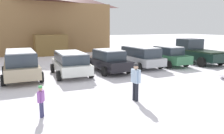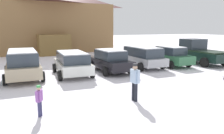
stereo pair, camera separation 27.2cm
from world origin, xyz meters
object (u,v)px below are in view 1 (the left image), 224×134
Objects in this scene: ski_lodge at (41,18)px; pickup_truck at (196,52)px; skier_adult_in_blue_parka at (136,80)px; parked_black_sedan at (108,60)px; parked_beige_suv at (21,64)px; parked_white_suv at (71,63)px; skier_child_in_purple_jacket at (41,100)px; parked_silver_wagon at (140,56)px; parked_green_coupe at (167,56)px.

pickup_truck is at bearing -56.53° from ski_lodge.
parked_black_sedan is at bearing 75.17° from skier_adult_in_blue_parka.
skier_adult_in_blue_parka is (-10.59, -6.48, -0.05)m from pickup_truck.
parked_beige_suv reaches higher than parked_white_suv.
parked_black_sedan reaches higher than skier_child_in_purple_jacket.
parked_silver_wagon is (8.98, 0.14, -0.06)m from parked_beige_suv.
pickup_truck is (10.84, -16.40, -3.42)m from ski_lodge.
parked_silver_wagon is 11.20m from skier_child_in_purple_jacket.
parked_black_sedan is (2.79, 0.05, -0.04)m from parked_white_suv.
parked_white_suv is 0.96× the size of parked_black_sedan.
parked_black_sedan is 3.16m from parked_silver_wagon.
parked_green_coupe is (11.54, -0.12, -0.13)m from parked_beige_suv.
parked_silver_wagon is 2.57m from parked_green_coupe.
skier_child_in_purple_jacket is (-3.74, -22.89, -3.76)m from ski_lodge.
skier_child_in_purple_jacket is (-5.70, -6.45, -0.17)m from parked_black_sedan.
parked_black_sedan is 6.65m from skier_adult_in_blue_parka.
ski_lodge is 18.30m from parked_green_coupe.
pickup_truck is (11.68, 0.10, 0.13)m from parked_white_suv.
parked_silver_wagon is at bearing -72.38° from ski_lodge.
parked_black_sedan is at bearing -171.55° from parked_silver_wagon.
parked_beige_suv is 1.09× the size of parked_green_coupe.
parked_white_suv is 6.47m from skier_adult_in_blue_parka.
skier_adult_in_blue_parka is (-4.82, -6.89, 0.04)m from parked_silver_wagon.
parked_silver_wagon is 1.02× the size of parked_green_coupe.
parked_white_suv is (3.07, -0.37, -0.10)m from parked_beige_suv.
parked_green_coupe is 0.82× the size of pickup_truck.
skier_child_in_purple_jacket is at bearing -149.69° from parked_green_coupe.
pickup_truck reaches higher than parked_black_sedan.
parked_white_suv is at bearing -92.92° from ski_lodge.
parked_silver_wagon is at bearing 8.45° from parked_black_sedan.
parked_white_suv is at bearing -179.51° from pickup_truck.
parked_black_sedan is 5.68m from parked_green_coupe.
skier_adult_in_blue_parka is 1.43× the size of skier_child_in_purple_jacket.
parked_beige_suv is at bearing -103.63° from ski_lodge.
skier_child_in_purple_jacket is (-3.99, -0.02, -0.28)m from skier_adult_in_blue_parka.
pickup_truck is at bearing 24.00° from skier_child_in_purple_jacket.
pickup_truck is 4.66× the size of skier_child_in_purple_jacket.
parked_beige_suv reaches higher than parked_black_sedan.
skier_child_in_purple_jacket is (0.17, -6.77, -0.30)m from parked_beige_suv.
pickup_truck is at bearing -2.75° from parked_green_coupe.
skier_child_in_purple_jacket is at bearing -156.00° from pickup_truck.
skier_adult_in_blue_parka is (-1.70, -6.43, 0.12)m from parked_black_sedan.
pickup_truck is at bearing -1.06° from parked_beige_suv.
parked_green_coupe is at bearing -0.59° from parked_beige_suv.
parked_silver_wagon is at bearing 0.91° from parked_beige_suv.
parked_beige_suv is 11.54m from parked_green_coupe.
ski_lodge is 3.82× the size of parked_white_suv.
ski_lodge is at bearing 107.62° from parked_silver_wagon.
ski_lodge is 3.57× the size of parked_beige_suv.
parked_beige_suv is at bearing -179.09° from parked_silver_wagon.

